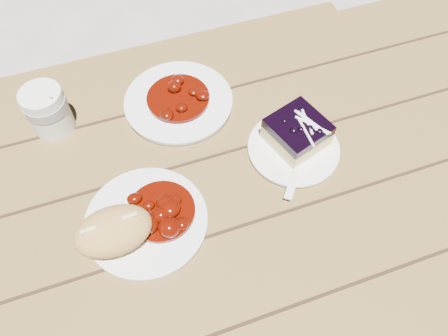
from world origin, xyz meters
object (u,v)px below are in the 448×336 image
object	(u,v)px
bread_roll	(113,231)
second_plate	(179,102)
picnic_table	(125,258)
main_plate	(147,222)
blueberry_cake	(297,132)
dessert_plate	(293,149)
coffee_cup	(48,111)

from	to	relation	value
bread_roll	second_plate	world-z (taller)	bread_roll
picnic_table	main_plate	xyz separation A→B (m)	(0.07, -0.02, 0.17)
picnic_table	blueberry_cake	xyz separation A→B (m)	(0.39, 0.06, 0.20)
bread_roll	dessert_plate	bearing A→B (deg)	12.49
main_plate	bread_roll	world-z (taller)	bread_roll
dessert_plate	picnic_table	bearing A→B (deg)	-173.77
second_plate	main_plate	bearing A→B (deg)	-117.62
picnic_table	bread_roll	world-z (taller)	bread_roll
picnic_table	blueberry_cake	distance (m)	0.44
picnic_table	bread_roll	distance (m)	0.22
second_plate	bread_roll	bearing A→B (deg)	-124.52
main_plate	picnic_table	bearing A→B (deg)	163.20
dessert_plate	coffee_cup	xyz separation A→B (m)	(-0.44, 0.22, 0.05)
blueberry_cake	dessert_plate	bearing A→B (deg)	-141.44
bread_roll	dessert_plate	size ratio (longest dim) A/B	0.75
picnic_table	blueberry_cake	bearing A→B (deg)	8.24
picnic_table	second_plate	size ratio (longest dim) A/B	8.96
main_plate	bread_roll	distance (m)	0.07
bread_roll	blueberry_cake	size ratio (longest dim) A/B	1.05
bread_roll	second_plate	distance (m)	0.33
main_plate	coffee_cup	bearing A→B (deg)	114.28
main_plate	coffee_cup	distance (m)	0.31
bread_roll	dessert_plate	distance (m)	0.38
dessert_plate	blueberry_cake	bearing A→B (deg)	56.31
coffee_cup	second_plate	world-z (taller)	coffee_cup
picnic_table	coffee_cup	xyz separation A→B (m)	(-0.06, 0.26, 0.21)
picnic_table	main_plate	size ratio (longest dim) A/B	9.44
main_plate	second_plate	bearing A→B (deg)	62.38
coffee_cup	bread_roll	bearing A→B (deg)	-76.71
blueberry_cake	second_plate	distance (m)	0.26
main_plate	second_plate	world-z (taller)	same
picnic_table	dessert_plate	size ratio (longest dim) A/B	11.40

